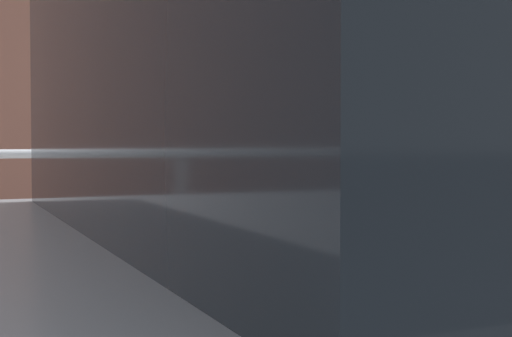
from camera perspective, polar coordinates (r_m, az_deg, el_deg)
name	(u,v)px	position (r m, az deg, el deg)	size (l,w,h in m)	color
parking_meter	(330,166)	(3.03, 5.84, 0.17)	(0.15, 0.16, 1.49)	slate
pedestrian_at_meter	(166,173)	(2.89, -7.03, -0.37)	(0.65, 0.45, 1.77)	#1E233F
background_railing	(191,194)	(5.22, -5.08, -1.98)	(24.06, 0.06, 1.10)	gray
backdrop_wall	(110,109)	(8.04, -11.38, 4.62)	(32.00, 0.50, 3.30)	brown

